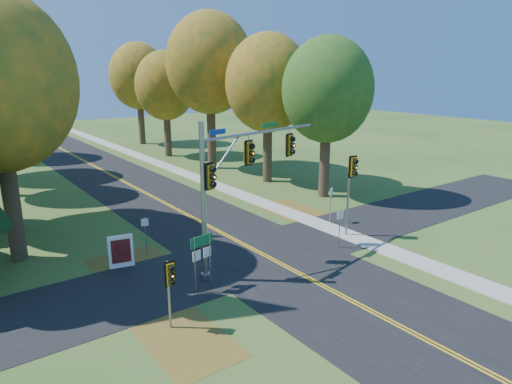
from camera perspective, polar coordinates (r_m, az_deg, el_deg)
ground at (r=24.75m, az=3.45°, el=-9.15°), size 160.00×160.00×0.00m
road_main at (r=24.74m, az=3.45°, el=-9.12°), size 8.00×160.00×0.02m
road_cross at (r=26.18m, az=0.62°, el=-7.69°), size 60.00×6.00×0.02m
centerline_left at (r=24.68m, az=3.27°, el=-9.15°), size 0.10×160.00×0.01m
centerline_right at (r=24.79m, az=3.63°, el=-9.03°), size 0.10×160.00×0.01m
sidewalk_east at (r=28.82m, az=13.03°, el=-5.86°), size 1.60×160.00×0.06m
leaf_patch_w_near at (r=24.89m, az=-14.48°, el=-9.46°), size 4.00×6.00×0.00m
leaf_patch_e at (r=33.15m, az=5.87°, el=-2.79°), size 3.50×8.00×0.00m
leaf_patch_w_far at (r=18.87m, az=-8.93°, el=-17.64°), size 3.00×5.00×0.00m
tree_e_a at (r=36.90m, az=8.91°, el=12.42°), size 7.20×7.20×12.73m
tree_e_b at (r=41.60m, az=1.51°, el=13.38°), size 7.60×7.60×13.33m
tree_e_c at (r=47.68m, az=-5.78°, el=15.66°), size 8.80×8.80×15.79m
tree_e_d at (r=55.53m, az=-11.25°, el=12.86°), size 7.00×7.00×12.32m
tree_e_e at (r=65.78m, az=-14.45°, el=13.82°), size 7.80×7.80×13.74m
traffic_mast at (r=22.97m, az=-2.57°, el=2.27°), size 8.52×2.20×7.86m
east_signal_pole at (r=28.23m, az=11.87°, el=2.00°), size 0.60×0.69×5.15m
ped_signal_pole at (r=18.45m, az=-10.71°, el=-10.65°), size 0.47×0.54×2.98m
route_sign_cluster at (r=21.62m, az=-6.77°, el=-7.31°), size 1.28×0.28×2.77m
info_kiosk at (r=25.18m, az=-16.53°, el=-7.15°), size 1.29×0.44×1.78m
reg_sign_e_north at (r=31.14m, az=9.34°, el=-0.82°), size 0.45×0.23×2.50m
reg_sign_e_south at (r=26.86m, az=10.44°, el=-3.68°), size 0.45×0.08×2.36m
reg_sign_w at (r=26.53m, az=-13.69°, el=-4.48°), size 0.39×0.17×2.13m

